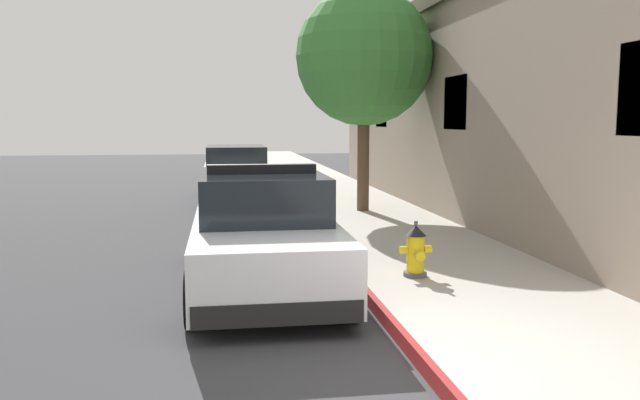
{
  "coord_description": "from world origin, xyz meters",
  "views": [
    {
      "loc": [
        -1.82,
        -5.16,
        2.27
      ],
      "look_at": [
        -0.26,
        5.1,
        1.0
      ],
      "focal_mm": 36.37,
      "sensor_mm": 36.0,
      "label": 1
    }
  ],
  "objects": [
    {
      "name": "storefront_building",
      "position": [
        6.46,
        7.74,
        2.59
      ],
      "size": [
        7.24,
        22.48,
        5.16
      ],
      "color": "gray",
      "rests_on": "ground"
    },
    {
      "name": "police_cruiser",
      "position": [
        -1.28,
        3.63,
        0.74
      ],
      "size": [
        1.94,
        4.84,
        1.68
      ],
      "color": "white",
      "rests_on": "ground"
    },
    {
      "name": "curb_painted_edge",
      "position": [
        -0.04,
        10.0,
        0.08
      ],
      "size": [
        0.08,
        60.0,
        0.17
      ],
      "primitive_type": "cube",
      "color": "maroon",
      "rests_on": "ground"
    },
    {
      "name": "parked_car_silver_ahead",
      "position": [
        -1.41,
        13.51,
        0.74
      ],
      "size": [
        1.94,
        4.84,
        1.56
      ],
      "color": "#B2B5BA",
      "rests_on": "ground"
    },
    {
      "name": "ground_plane",
      "position": [
        -4.52,
        10.0,
        -0.1
      ],
      "size": [
        31.92,
        60.0,
        0.2
      ],
      "primitive_type": "cube",
      "color": "#353538"
    },
    {
      "name": "street_tree",
      "position": [
        1.47,
        9.7,
        3.72
      ],
      "size": [
        3.16,
        3.16,
        5.15
      ],
      "color": "brown",
      "rests_on": "sidewalk_pavement"
    },
    {
      "name": "fire_hydrant",
      "position": [
        0.76,
        3.17,
        0.52
      ],
      "size": [
        0.44,
        0.4,
        0.76
      ],
      "color": "#4C4C51",
      "rests_on": "sidewalk_pavement"
    },
    {
      "name": "sidewalk_pavement",
      "position": [
        1.48,
        10.0,
        0.08
      ],
      "size": [
        2.96,
        60.0,
        0.17
      ],
      "primitive_type": "cube",
      "color": "#ADA89E",
      "rests_on": "ground"
    }
  ]
}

